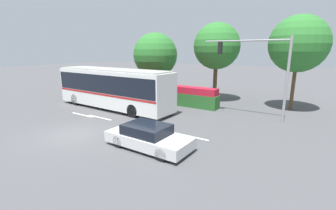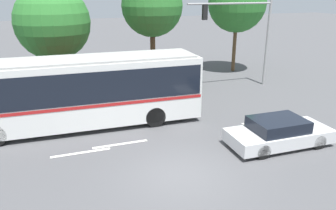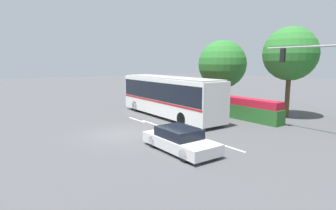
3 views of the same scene
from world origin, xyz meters
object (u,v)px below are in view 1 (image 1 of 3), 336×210
at_px(street_tree_left, 155,55).
at_px(traffic_light_pole, 263,64).
at_px(city_bus, 113,86).
at_px(street_tree_centre, 217,46).
at_px(sedan_foreground, 148,137).
at_px(street_tree_right, 298,44).

bearing_deg(street_tree_left, traffic_light_pole, -17.80).
height_order(city_bus, street_tree_left, street_tree_left).
bearing_deg(city_bus, street_tree_centre, -125.31).
height_order(sedan_foreground, traffic_light_pole, traffic_light_pole).
bearing_deg(city_bus, street_tree_right, -146.95).
relative_size(city_bus, street_tree_right, 1.50).
bearing_deg(traffic_light_pole, sedan_foreground, 67.56).
height_order(city_bus, traffic_light_pole, traffic_light_pole).
bearing_deg(street_tree_left, street_tree_centre, 4.71).
bearing_deg(sedan_foreground, city_bus, 147.79).
bearing_deg(street_tree_right, city_bus, -148.44).
bearing_deg(sedan_foreground, traffic_light_pole, 68.29).
xyz_separation_m(city_bus, street_tree_right, (12.79, 7.85, 3.44)).
height_order(street_tree_centre, street_tree_right, street_tree_right).
height_order(traffic_light_pole, street_tree_right, street_tree_right).
bearing_deg(street_tree_centre, city_bus, -126.80).
xyz_separation_m(traffic_light_pole, street_tree_left, (-12.02, 3.86, 0.40)).
bearing_deg(street_tree_centre, street_tree_right, -0.69).
height_order(sedan_foreground, street_tree_left, street_tree_left).
distance_m(sedan_foreground, street_tree_centre, 13.79).
bearing_deg(city_bus, street_tree_left, -81.46).
height_order(traffic_light_pole, street_tree_centre, street_tree_centre).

